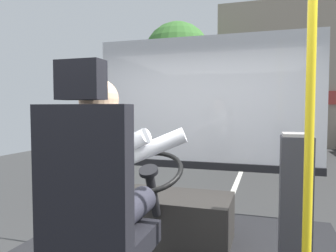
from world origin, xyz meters
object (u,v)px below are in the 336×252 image
(driver_seat, at_px, (95,219))
(handrail_pole, at_px, (310,117))
(bus_driver, at_px, (106,175))
(steering_console, at_px, (167,216))
(fare_box, at_px, (295,206))

(driver_seat, bearing_deg, handrail_pole, 15.65)
(bus_driver, xyz_separation_m, steering_console, (0.00, 1.07, -0.57))
(driver_seat, bearing_deg, bus_driver, 90.00)
(bus_driver, distance_m, handrail_pole, 1.07)
(fare_box, bearing_deg, steering_console, 163.41)
(steering_console, xyz_separation_m, fare_box, (1.01, -0.30, 0.27))
(bus_driver, height_order, fare_box, bus_driver)
(steering_console, distance_m, fare_box, 1.08)
(handrail_pole, bearing_deg, driver_seat, -164.35)
(handrail_pole, bearing_deg, bus_driver, -170.68)
(driver_seat, relative_size, bus_driver, 1.73)
(driver_seat, distance_m, steering_console, 1.25)
(driver_seat, relative_size, handrail_pole, 0.62)
(handrail_pole, bearing_deg, steering_console, 138.01)
(fare_box, bearing_deg, driver_seat, -138.48)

